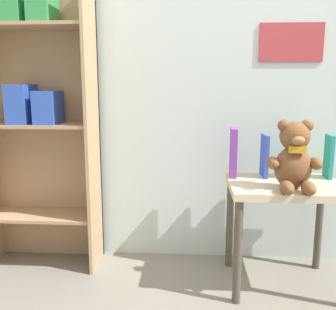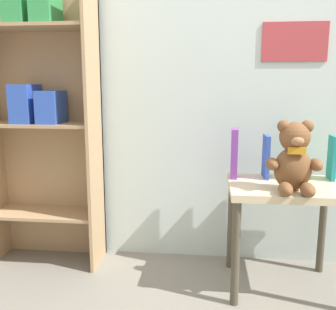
# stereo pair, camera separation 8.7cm
# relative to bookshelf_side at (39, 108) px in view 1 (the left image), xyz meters

# --- Properties ---
(wall_back) EXTENTS (4.80, 0.07, 2.50)m
(wall_back) POSITION_rel_bookshelf_side_xyz_m (1.00, 0.15, 0.34)
(wall_back) COLOR silver
(wall_back) RESTS_ON ground_plane
(bookshelf_side) EXTENTS (0.64, 0.27, 1.65)m
(bookshelf_side) POSITION_rel_bookshelf_side_xyz_m (0.00, 0.00, 0.00)
(bookshelf_side) COLOR tan
(bookshelf_side) RESTS_ON ground_plane
(display_table) EXTENTS (0.56, 0.44, 0.55)m
(display_table) POSITION_rel_bookshelf_side_xyz_m (1.34, -0.20, -0.45)
(display_table) COLOR beige
(display_table) RESTS_ON ground_plane
(teddy_bear) EXTENTS (0.25, 0.23, 0.33)m
(teddy_bear) POSITION_rel_bookshelf_side_xyz_m (1.34, -0.31, -0.21)
(teddy_bear) COLOR brown
(teddy_bear) RESTS_ON display_table
(book_standing_purple) EXTENTS (0.04, 0.12, 0.26)m
(book_standing_purple) POSITION_rel_bookshelf_side_xyz_m (1.09, -0.08, -0.23)
(book_standing_purple) COLOR purple
(book_standing_purple) RESTS_ON display_table
(book_standing_blue) EXTENTS (0.02, 0.13, 0.23)m
(book_standing_blue) POSITION_rel_bookshelf_side_xyz_m (1.25, -0.07, -0.25)
(book_standing_blue) COLOR #2D51B7
(book_standing_blue) RESTS_ON display_table
(book_standing_green) EXTENTS (0.03, 0.15, 0.24)m
(book_standing_green) POSITION_rel_bookshelf_side_xyz_m (1.42, -0.06, -0.24)
(book_standing_green) COLOR #33934C
(book_standing_green) RESTS_ON display_table
(book_standing_teal) EXTENTS (0.03, 0.11, 0.23)m
(book_standing_teal) POSITION_rel_bookshelf_side_xyz_m (1.59, -0.07, -0.24)
(book_standing_teal) COLOR teal
(book_standing_teal) RESTS_ON display_table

